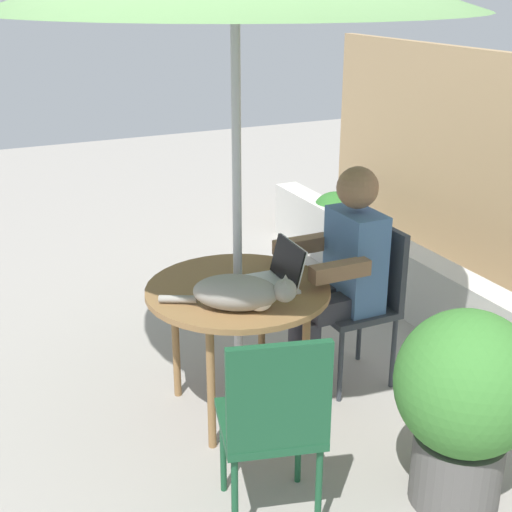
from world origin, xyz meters
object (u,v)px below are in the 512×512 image
laptop (278,273)px  cat (241,293)px  patio_table (238,299)px  chair_occupied (366,291)px  person_seated (343,267)px  potted_plant_by_chair (465,399)px  potted_plant_near_fence (334,222)px  chair_empty (274,417)px

laptop → cat: 0.34m
patio_table → chair_occupied: size_ratio=1.02×
chair_occupied → patio_table: bearing=-90.0°
person_seated → cat: person_seated is taller
potted_plant_by_chair → chair_occupied: bearing=168.7°
chair_occupied → person_seated: (-0.00, -0.16, 0.17)m
cat → potted_plant_near_fence: (-1.97, 1.71, -0.50)m
laptop → potted_plant_near_fence: size_ratio=0.57×
patio_table → potted_plant_by_chair: 1.20m
person_seated → potted_plant_near_fence: person_seated is taller
chair_occupied → chair_empty: same height
chair_empty → potted_plant_near_fence: (-2.59, 1.84, -0.25)m
laptop → cat: bearing=-56.9°
potted_plant_near_fence → potted_plant_by_chair: potted_plant_by_chair is taller
chair_occupied → potted_plant_near_fence: (-1.73, 0.84, -0.25)m
chair_occupied → chair_empty: size_ratio=1.00×
chair_empty → person_seated: size_ratio=0.73×
cat → laptop: bearing=123.1°
chair_occupied → potted_plant_by_chair: 1.07m
patio_table → cat: size_ratio=1.65×
chair_occupied → cat: 0.93m
chair_empty → potted_plant_by_chair: chair_empty is taller
chair_occupied → potted_plant_by_chair: size_ratio=1.01×
chair_occupied → laptop: laptop is taller
cat → potted_plant_by_chair: 1.08m
chair_empty → person_seated: (-0.86, 0.84, 0.17)m
person_seated → potted_plant_near_fence: 2.04m
potted_plant_near_fence → person_seated: bearing=-30.2°
laptop → potted_plant_near_fence: bearing=141.4°
chair_occupied → laptop: (0.05, -0.58, 0.23)m
chair_occupied → laptop: bearing=-84.7°
cat → patio_table: bearing=159.7°
chair_empty → potted_plant_by_chair: (0.19, 0.79, -0.02)m
cat → potted_plant_by_chair: potted_plant_by_chair is taller
laptop → cat: (0.19, -0.29, 0.02)m
patio_table → cat: 0.30m
laptop → potted_plant_by_chair: bearing=20.1°
chair_occupied → cat: bearing=-74.4°
chair_empty → cat: size_ratio=1.61×
laptop → person_seated: bearing=97.3°
chair_occupied → potted_plant_near_fence: 1.94m
chair_occupied → potted_plant_near_fence: size_ratio=1.68×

